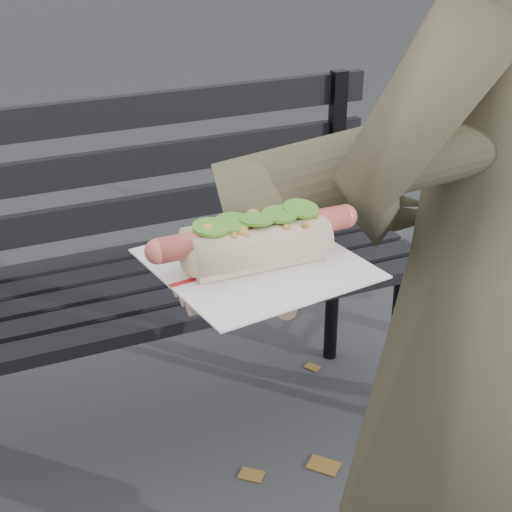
{
  "coord_description": "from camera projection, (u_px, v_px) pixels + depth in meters",
  "views": [
    {
      "loc": [
        -0.39,
        -0.69,
        1.35
      ],
      "look_at": [
        -0.11,
        -0.06,
        1.01
      ],
      "focal_mm": 55.0,
      "sensor_mm": 36.0,
      "label": 1
    }
  ],
  "objects": [
    {
      "name": "park_bench",
      "position": [
        107.0,
        258.0,
        1.87
      ],
      "size": [
        1.5,
        0.44,
        0.88
      ],
      "color": "black",
      "rests_on": "ground"
    },
    {
      "name": "held_hotdog",
      "position": [
        387.0,
        174.0,
        0.89
      ],
      "size": [
        0.63,
        0.32,
        0.2
      ],
      "color": "brown"
    },
    {
      "name": "person",
      "position": [
        485.0,
        305.0,
        1.11
      ],
      "size": [
        0.66,
        0.51,
        1.6
      ],
      "primitive_type": "imported",
      "rotation": [
        0.0,
        0.0,
        3.37
      ],
      "color": "brown",
      "rests_on": "ground"
    }
  ]
}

